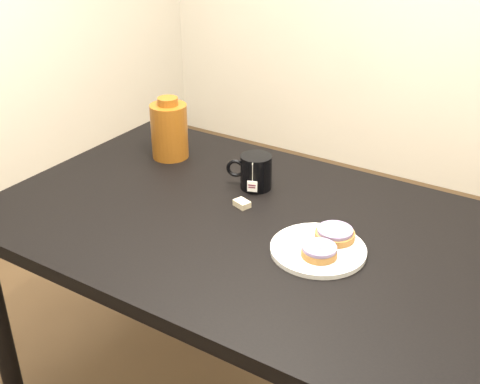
# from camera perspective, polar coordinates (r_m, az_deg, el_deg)

# --- Properties ---
(table) EXTENTS (1.40, 0.90, 0.75)m
(table) POSITION_cam_1_polar(r_m,az_deg,el_deg) (1.69, 0.51, -4.98)
(table) COLOR black
(table) RESTS_ON ground_plane
(plate) EXTENTS (0.24, 0.24, 0.02)m
(plate) POSITION_cam_1_polar(r_m,az_deg,el_deg) (1.51, 7.42, -5.37)
(plate) COLOR white
(plate) RESTS_ON table
(bagel_back) EXTENTS (0.12, 0.12, 0.03)m
(bagel_back) POSITION_cam_1_polar(r_m,az_deg,el_deg) (1.54, 8.98, -3.93)
(bagel_back) COLOR brown
(bagel_back) RESTS_ON plate
(bagel_front) EXTENTS (0.11, 0.11, 0.03)m
(bagel_front) POSITION_cam_1_polar(r_m,az_deg,el_deg) (1.47, 7.52, -5.58)
(bagel_front) COLOR brown
(bagel_front) RESTS_ON plate
(mug) EXTENTS (0.15, 0.12, 0.10)m
(mug) POSITION_cam_1_polar(r_m,az_deg,el_deg) (1.78, 1.46, 1.95)
(mug) COLOR black
(mug) RESTS_ON table
(teabag_pouch) EXTENTS (0.05, 0.04, 0.02)m
(teabag_pouch) POSITION_cam_1_polar(r_m,az_deg,el_deg) (1.70, 0.19, -1.11)
(teabag_pouch) COLOR #C6B793
(teabag_pouch) RESTS_ON table
(bagel_package) EXTENTS (0.15, 0.15, 0.20)m
(bagel_package) POSITION_cam_1_polar(r_m,az_deg,el_deg) (1.99, -6.71, 5.86)
(bagel_package) COLOR #5D2D0C
(bagel_package) RESTS_ON table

